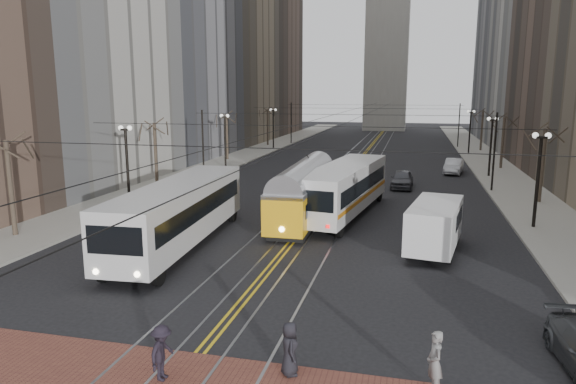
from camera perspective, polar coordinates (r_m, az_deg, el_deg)
The scene contains 20 objects.
ground at distance 18.21m, azimuth -8.51°, elevation -15.88°, with size 260.00×260.00×0.00m, color black.
sidewalk_left at distance 64.18m, azimuth -5.83°, elevation 3.68°, with size 5.00×140.00×0.15m, color gray.
sidewalk_right at distance 61.15m, azimuth 21.75°, elevation 2.59°, with size 5.00×140.00×0.15m, color gray.
streetcar_rails at distance 60.87m, azimuth 7.62°, elevation 3.18°, with size 4.80×130.00×0.02m, color gray.
centre_lines at distance 60.87m, azimuth 7.62°, elevation 3.18°, with size 0.42×130.00×0.01m, color gold.
building_left_mid at distance 69.35m, azimuth -14.46°, elevation 17.97°, with size 16.00×20.00×34.00m, color slate.
building_left_far at distance 106.53m, azimuth -3.95°, elevation 17.35°, with size 16.00×20.00×40.00m, color brown.
building_right_far at distance 103.46m, azimuth 25.40°, elevation 16.54°, with size 16.00×20.00×40.00m, color slate.
lamp_posts at distance 44.52m, azimuth 5.45°, elevation 4.00°, with size 27.60×57.20×5.60m.
street_trees at distance 50.92m, azimuth 6.51°, elevation 4.85°, with size 31.68×53.28×5.60m.
trolley_wires at distance 50.41m, azimuth 6.48°, elevation 5.91°, with size 25.96×120.00×6.60m.
transit_bus at distance 28.16m, azimuth -11.96°, elevation -2.53°, with size 2.87×13.77×3.44m, color silver.
streetcar at distance 33.72m, azimuth 1.75°, elevation -0.50°, with size 2.32×12.50×2.95m, color yellow.
rear_bus at distance 34.69m, azimuth 6.28°, elevation 0.17°, with size 2.86×13.14×3.43m, color silver.
cargo_van at distance 27.76m, azimuth 15.99°, elevation -3.83°, with size 2.24×5.83×2.58m, color white.
sedan_grey at distance 45.86m, azimuth 12.56°, elevation 1.43°, with size 1.83×4.56×1.55m, color #43444B.
sedan_silver at distance 55.33m, azimuth 17.92°, elevation 2.74°, with size 1.60×4.58×1.51m, color #ACAEB3.
pedestrian_a at distance 15.70m, azimuth 0.18°, elevation -16.99°, with size 0.79×0.52×1.63m, color black.
pedestrian_b at distance 15.35m, azimuth 15.98°, elevation -17.76°, with size 0.66×0.43×1.82m, color slate.
pedestrian_d at distance 15.88m, azimuth -13.82°, elevation -16.94°, with size 1.07×0.62×1.66m, color black.
Camera 1 is at (6.32, -14.98, 8.20)m, focal length 32.00 mm.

